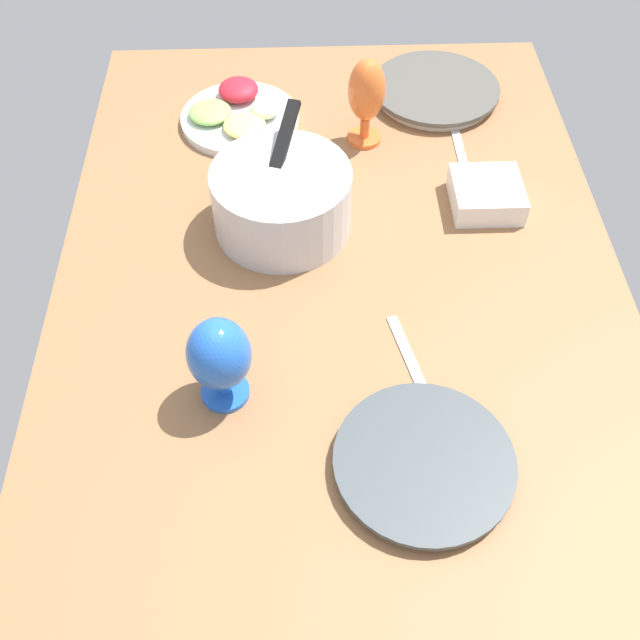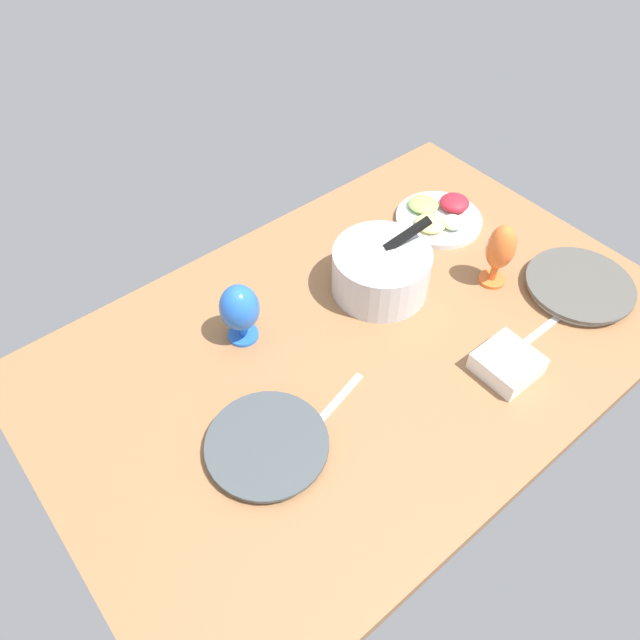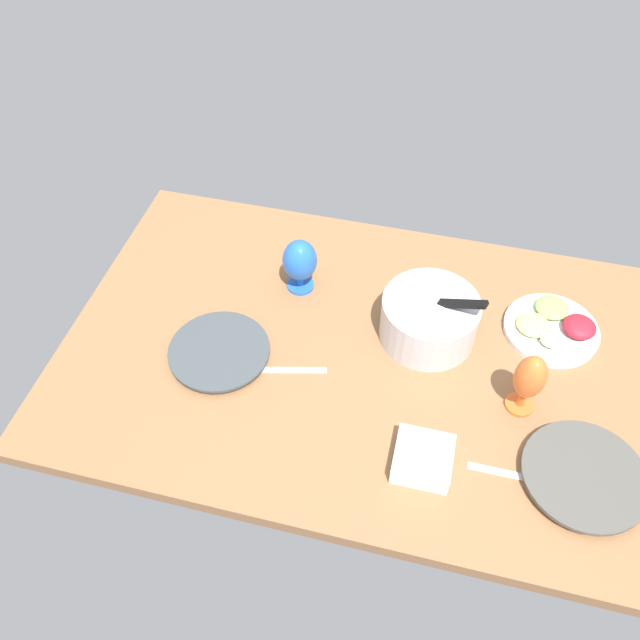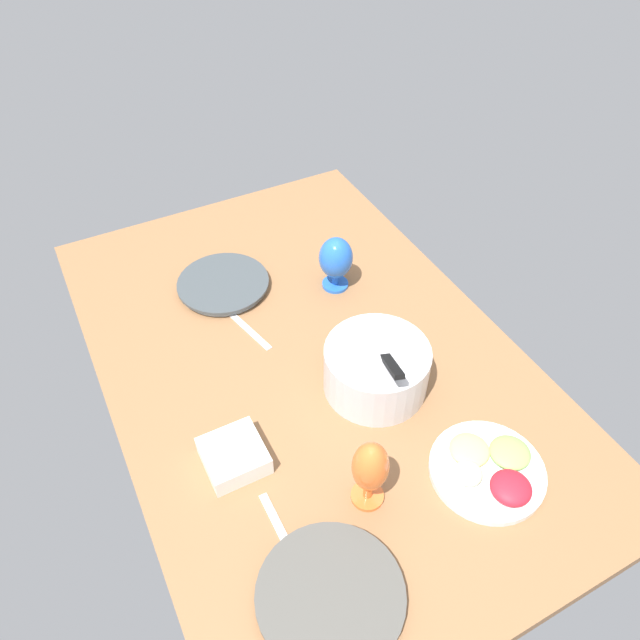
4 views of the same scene
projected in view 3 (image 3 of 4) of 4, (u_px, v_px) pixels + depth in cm
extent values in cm
cube|color=#8C603D|center=(359.00, 356.00, 181.44)|extent=(160.00, 104.00, 4.00)
cylinder|color=silver|center=(220.00, 354.00, 178.47)|extent=(25.09, 25.09, 1.59)
cylinder|color=#3E4549|center=(219.00, 351.00, 177.51)|extent=(27.27, 27.27, 0.96)
cylinder|color=silver|center=(583.00, 478.00, 154.38)|extent=(26.70, 26.70, 1.76)
cylinder|color=#4E4C47|center=(585.00, 475.00, 153.31)|extent=(29.02, 29.02, 1.06)
cylinder|color=silver|center=(429.00, 319.00, 178.92)|extent=(26.17, 26.17, 13.02)
cylinder|color=white|center=(431.00, 309.00, 175.97)|extent=(23.55, 23.55, 2.34)
cube|color=black|center=(450.00, 303.00, 172.48)|extent=(18.82, 8.36, 10.89)
cylinder|color=silver|center=(551.00, 330.00, 183.80)|extent=(26.00, 26.00, 1.80)
ellipsoid|color=red|center=(579.00, 327.00, 180.83)|extent=(8.98, 8.98, 3.79)
ellipsoid|color=#8CC659|center=(552.00, 308.00, 186.27)|extent=(9.30, 9.30, 2.52)
ellipsoid|color=#F9E072|center=(533.00, 325.00, 182.25)|extent=(9.18, 9.18, 2.35)
ellipsoid|color=beige|center=(552.00, 339.00, 178.35)|extent=(6.35, 6.35, 3.40)
cylinder|color=blue|center=(301.00, 285.00, 195.57)|extent=(7.83, 7.83, 1.00)
cylinder|color=blue|center=(300.00, 280.00, 193.99)|extent=(2.00, 2.00, 3.17)
ellipsoid|color=blue|center=(300.00, 260.00, 187.91)|extent=(9.93, 9.93, 12.91)
cylinder|color=orange|center=(519.00, 405.00, 168.13)|extent=(7.29, 7.29, 1.00)
cylinder|color=orange|center=(522.00, 398.00, 166.06)|extent=(2.00, 2.00, 4.47)
ellipsoid|color=orange|center=(530.00, 377.00, 159.18)|extent=(7.79, 7.79, 13.73)
cube|color=white|center=(423.00, 459.00, 155.75)|extent=(13.51, 13.51, 5.18)
cube|color=#F9E072|center=(424.00, 455.00, 154.49)|extent=(11.08, 11.08, 1.66)
cube|color=silver|center=(293.00, 370.00, 175.53)|extent=(17.92, 5.94, 0.60)
cube|color=silver|center=(506.00, 473.00, 155.82)|extent=(18.00, 1.84, 0.60)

